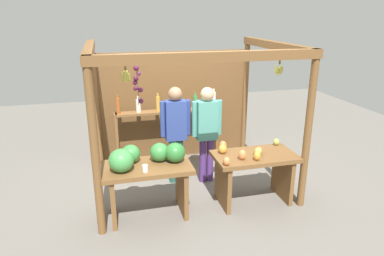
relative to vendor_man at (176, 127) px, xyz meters
name	(u,v)px	position (x,y,z in m)	size (l,w,h in m)	color
ground_plane	(189,181)	(0.19, -0.06, -0.94)	(12.00, 12.00, 0.00)	slate
market_stall	(181,96)	(0.19, 0.42, 0.38)	(2.89, 2.31, 2.21)	brown
fruit_counter_left	(146,169)	(-0.58, -0.87, -0.26)	(1.16, 0.64, 1.03)	brown
fruit_counter_right	(253,167)	(0.94, -0.88, -0.39)	(1.16, 0.64, 0.88)	brown
bottle_shelf_unit	(168,122)	(0.01, 0.77, -0.15)	(1.85, 0.22, 1.36)	brown
vendor_man	(176,127)	(0.00, 0.00, 0.00)	(0.48, 0.21, 1.57)	#27594B
vendor_woman	(207,127)	(0.48, -0.10, -0.01)	(0.48, 0.21, 1.56)	#523076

